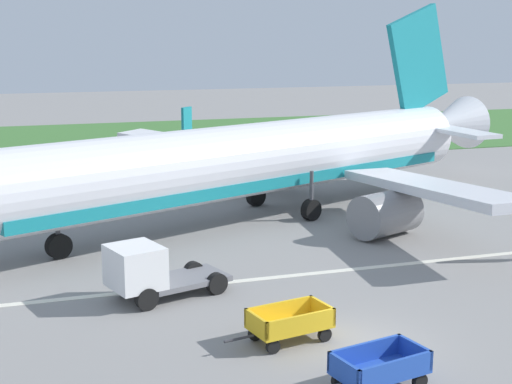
% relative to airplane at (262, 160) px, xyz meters
% --- Properties ---
extents(ground_plane, '(220.00, 220.00, 0.00)m').
position_rel_airplane_xyz_m(ground_plane, '(-2.20, -16.59, -3.05)').
color(ground_plane, gray).
extents(grass_strip, '(220.00, 28.00, 0.06)m').
position_rel_airplane_xyz_m(grass_strip, '(-2.20, 31.58, -3.02)').
color(grass_strip, '#3D7033').
rests_on(grass_strip, ground).
extents(apron_stripe, '(120.00, 0.36, 0.01)m').
position_rel_airplane_xyz_m(apron_stripe, '(-2.20, -9.72, -3.05)').
color(apron_stripe, silver).
rests_on(apron_stripe, ground).
extents(airplane, '(35.97, 29.39, 11.34)m').
position_rel_airplane_xyz_m(airplane, '(0.00, 0.00, 0.00)').
color(airplane, silver).
rests_on(airplane, ground).
extents(baggage_cart_nearest, '(3.63, 1.88, 1.07)m').
position_rel_airplane_xyz_m(baggage_cart_nearest, '(-3.06, -19.48, -2.45)').
color(baggage_cart_nearest, '#234CB2').
rests_on(baggage_cart_nearest, ground).
extents(baggage_cart_second_in_row, '(3.63, 1.86, 1.07)m').
position_rel_airplane_xyz_m(baggage_cart_second_in_row, '(-4.27, -15.74, -2.45)').
color(baggage_cart_second_in_row, gold).
rests_on(baggage_cart_second_in_row, ground).
extents(service_truck_beside_carts, '(4.74, 3.11, 2.10)m').
position_rel_airplane_xyz_m(service_truck_beside_carts, '(-7.85, -10.72, -1.95)').
color(service_truck_beside_carts, slate).
rests_on(service_truck_beside_carts, ground).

